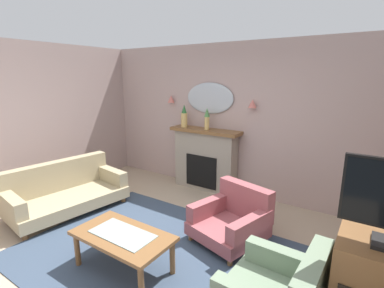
{
  "coord_description": "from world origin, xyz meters",
  "views": [
    {
      "loc": [
        2.06,
        -2.07,
        2.1
      ],
      "look_at": [
        -0.18,
        1.28,
        1.14
      ],
      "focal_mm": 26.58,
      "sensor_mm": 36.0,
      "label": 1
    }
  ],
  "objects": [
    {
      "name": "floor",
      "position": [
        0.0,
        0.0,
        -0.05
      ],
      "size": [
        6.71,
        5.96,
        0.1
      ],
      "primitive_type": "cube",
      "color": "tan",
      "rests_on": "ground"
    },
    {
      "name": "wall_back",
      "position": [
        0.0,
        2.53,
        1.34
      ],
      "size": [
        6.71,
        0.1,
        2.67
      ],
      "primitive_type": "cube",
      "color": "#B29993",
      "rests_on": "ground"
    },
    {
      "name": "wall_left",
      "position": [
        -2.9,
        0.0,
        1.34
      ],
      "size": [
        0.1,
        5.96,
        2.67
      ],
      "primitive_type": "cube",
      "color": "#A9918C",
      "rests_on": "ground"
    },
    {
      "name": "patterned_rug",
      "position": [
        0.0,
        0.2,
        0.01
      ],
      "size": [
        3.2,
        2.4,
        0.01
      ],
      "primitive_type": "cube",
      "color": "#38475B",
      "rests_on": "ground"
    },
    {
      "name": "fireplace",
      "position": [
        -0.57,
        2.31,
        0.57
      ],
      "size": [
        1.36,
        0.36,
        1.16
      ],
      "color": "gray",
      "rests_on": "ground"
    },
    {
      "name": "mantel_vase_left",
      "position": [
        -1.02,
        2.28,
        1.35
      ],
      "size": [
        0.12,
        0.12,
        0.42
      ],
      "color": "tan",
      "rests_on": "fireplace"
    },
    {
      "name": "mantel_vase_right",
      "position": [
        -0.52,
        2.28,
        1.37
      ],
      "size": [
        0.1,
        0.1,
        0.39
      ],
      "color": "tan",
      "rests_on": "fireplace"
    },
    {
      "name": "wall_mirror",
      "position": [
        -0.57,
        2.45,
        1.71
      ],
      "size": [
        0.96,
        0.06,
        0.56
      ],
      "primitive_type": "ellipsoid",
      "color": "#B2BCC6"
    },
    {
      "name": "wall_sconce_left",
      "position": [
        -1.42,
        2.4,
        1.66
      ],
      "size": [
        0.14,
        0.14,
        0.14
      ],
      "primitive_type": "cone",
      "color": "#D17066"
    },
    {
      "name": "wall_sconce_right",
      "position": [
        0.28,
        2.4,
        1.66
      ],
      "size": [
        0.14,
        0.14,
        0.14
      ],
      "primitive_type": "cone",
      "color": "#D17066"
    },
    {
      "name": "coffee_table",
      "position": [
        -0.09,
        -0.2,
        0.38
      ],
      "size": [
        1.1,
        0.6,
        0.45
      ],
      "color": "brown",
      "rests_on": "ground"
    },
    {
      "name": "floral_couch",
      "position": [
        -1.96,
        0.31,
        0.32
      ],
      "size": [
        1.08,
        1.81,
        0.76
      ],
      "color": "tan",
      "rests_on": "ground"
    },
    {
      "name": "armchair_beside_couch",
      "position": [
        0.64,
        1.02,
        0.31
      ],
      "size": [
        0.99,
        1.0,
        0.71
      ],
      "color": "#934C51",
      "rests_on": "ground"
    }
  ]
}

